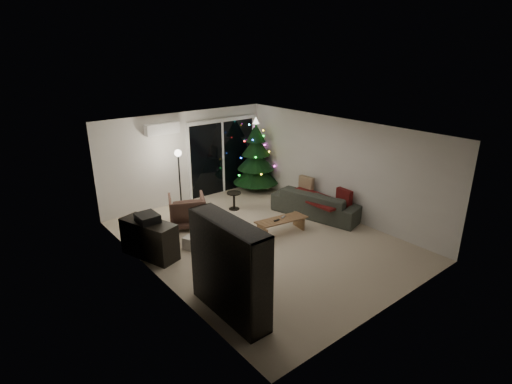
# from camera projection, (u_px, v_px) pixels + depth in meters

# --- Properties ---
(room) EXTENTS (6.50, 7.51, 2.60)m
(room) POSITION_uv_depth(u_px,v_px,m) (237.00, 178.00, 10.04)
(room) COLOR beige
(room) RESTS_ON ground
(bookshelf) EXTENTS (1.04, 1.67, 1.64)m
(bookshelf) POSITION_uv_depth(u_px,v_px,m) (219.00, 273.00, 6.18)
(bookshelf) COLOR black
(bookshelf) RESTS_ON floor
(media_cabinet) EXTENTS (0.83, 1.33, 0.78)m
(media_cabinet) POSITION_uv_depth(u_px,v_px,m) (149.00, 239.00, 8.21)
(media_cabinet) COLOR black
(media_cabinet) RESTS_ON floor
(stereo) EXTENTS (0.39, 0.47, 0.17)m
(stereo) POSITION_uv_depth(u_px,v_px,m) (147.00, 218.00, 8.05)
(stereo) COLOR black
(stereo) RESTS_ON media_cabinet
(armchair) EXTENTS (1.12, 1.13, 0.78)m
(armchair) POSITION_uv_depth(u_px,v_px,m) (187.00, 211.00, 9.63)
(armchair) COLOR brown
(armchair) RESTS_ON floor
(ottoman) EXTENTS (0.62, 0.62, 0.43)m
(ottoman) POSITION_uv_depth(u_px,v_px,m) (215.00, 231.00, 8.97)
(ottoman) COLOR silver
(ottoman) RESTS_ON floor
(cardboard_box_a) EXTENTS (0.46, 0.41, 0.27)m
(cardboard_box_a) POSITION_uv_depth(u_px,v_px,m) (193.00, 242.00, 8.66)
(cardboard_box_a) COLOR white
(cardboard_box_a) RESTS_ON floor
(cardboard_box_b) EXTENTS (0.37, 0.29, 0.25)m
(cardboard_box_b) POSITION_uv_depth(u_px,v_px,m) (209.00, 226.00, 9.44)
(cardboard_box_b) COLOR white
(cardboard_box_b) RESTS_ON floor
(side_table) EXTENTS (0.50, 0.50, 0.48)m
(side_table) POSITION_uv_depth(u_px,v_px,m) (234.00, 201.00, 10.67)
(side_table) COLOR black
(side_table) RESTS_ON floor
(floor_lamp) EXTENTS (0.27, 0.27, 1.66)m
(floor_lamp) POSITION_uv_depth(u_px,v_px,m) (180.00, 184.00, 10.17)
(floor_lamp) COLOR black
(floor_lamp) RESTS_ON floor
(sofa) EXTENTS (1.45, 2.45, 0.67)m
(sofa) POSITION_uv_depth(u_px,v_px,m) (317.00, 203.00, 10.27)
(sofa) COLOR #454942
(sofa) RESTS_ON floor
(sofa_throw) EXTENTS (0.72, 1.65, 0.06)m
(sofa_throw) POSITION_uv_depth(u_px,v_px,m) (315.00, 198.00, 10.16)
(sofa_throw) COLOR maroon
(sofa_throw) RESTS_ON sofa
(cushion_a) EXTENTS (0.17, 0.45, 0.44)m
(cushion_a) POSITION_uv_depth(u_px,v_px,m) (306.00, 184.00, 10.80)
(cushion_a) COLOR tan
(cushion_a) RESTS_ON sofa
(cushion_b) EXTENTS (0.16, 0.45, 0.44)m
(cushion_b) POSITION_uv_depth(u_px,v_px,m) (344.00, 198.00, 9.85)
(cushion_b) COLOR maroon
(cushion_b) RESTS_ON sofa
(coffee_table) EXTENTS (1.25, 0.60, 0.38)m
(coffee_table) POSITION_uv_depth(u_px,v_px,m) (281.00, 227.00, 9.25)
(coffee_table) COLOR brown
(coffee_table) RESTS_ON floor
(remote_a) EXTENTS (0.15, 0.05, 0.02)m
(remote_a) POSITION_uv_depth(u_px,v_px,m) (277.00, 220.00, 9.10)
(remote_a) COLOR black
(remote_a) RESTS_ON coffee_table
(remote_b) EXTENTS (0.15, 0.09, 0.02)m
(remote_b) POSITION_uv_depth(u_px,v_px,m) (283.00, 217.00, 9.28)
(remote_b) COLOR slate
(remote_b) RESTS_ON coffee_table
(christmas_tree) EXTENTS (1.68, 1.68, 2.21)m
(christmas_tree) POSITION_uv_depth(u_px,v_px,m) (256.00, 155.00, 11.83)
(christmas_tree) COLOR #103416
(christmas_tree) RESTS_ON floor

